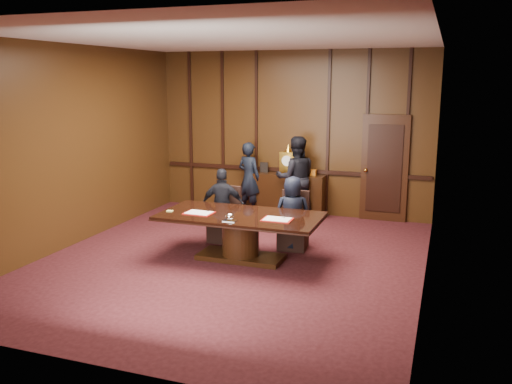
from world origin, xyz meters
TOP-DOWN VIEW (x-y plane):
  - room at (0.07, 0.14)m, footprint 7.00×7.04m
  - sideboard at (0.00, 3.26)m, footprint 1.60×0.45m
  - conference_table at (0.11, 0.14)m, footprint 2.62×1.32m
  - folder_left at (-0.55, -0.03)m, footprint 0.47×0.34m
  - folder_right at (0.78, 0.00)m, footprint 0.46×0.33m
  - inkstand at (0.11, -0.31)m, footprint 0.20×0.14m
  - notepad at (-1.06, -0.07)m, footprint 0.11×0.09m
  - chair_left at (-0.54, 1.02)m, footprint 0.51×0.51m
  - chair_right at (0.76, 1.02)m, footprint 0.52×0.52m
  - signatory_left at (-0.54, 0.94)m, footprint 0.85×0.52m
  - signatory_right at (0.76, 0.94)m, footprint 0.72×0.58m
  - witness_left at (-0.83, 3.10)m, footprint 0.67×0.55m
  - witness_right at (0.25, 2.99)m, footprint 1.04×0.93m

SIDE VIEW (x-z plane):
  - chair_left at x=-0.54m, z-range -0.20..0.79m
  - chair_right at x=0.76m, z-range -0.20..0.79m
  - sideboard at x=0.00m, z-range -0.28..1.26m
  - conference_table at x=0.11m, z-range 0.13..0.89m
  - signatory_right at x=0.76m, z-range 0.00..1.29m
  - signatory_left at x=-0.54m, z-range 0.00..1.35m
  - notepad at x=-1.06m, z-range 0.76..0.77m
  - folder_left at x=-0.55m, z-range 0.76..0.78m
  - folder_right at x=0.78m, z-range 0.76..0.78m
  - witness_left at x=-0.83m, z-range 0.00..1.57m
  - inkstand at x=0.11m, z-range 0.76..0.87m
  - witness_right at x=0.25m, z-range 0.00..1.75m
  - room at x=0.07m, z-range -0.03..3.47m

